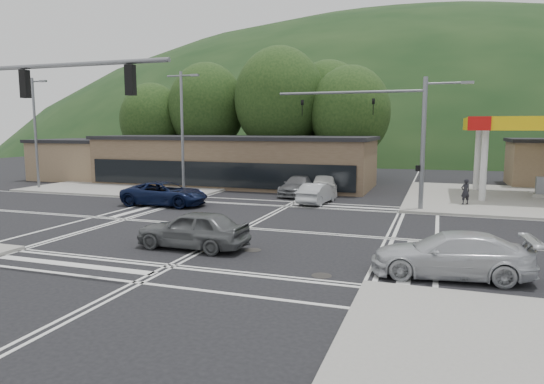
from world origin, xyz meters
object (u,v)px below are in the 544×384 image
(car_northbound, at_px, (299,186))
(car_queue_a, at_px, (317,193))
(car_blue_west, at_px, (165,194))
(car_silver_east, at_px, (451,255))
(car_queue_b, at_px, (326,183))
(pedestrian, at_px, (465,192))
(car_grey_center, at_px, (193,229))

(car_northbound, bearing_deg, car_queue_a, -54.77)
(car_blue_west, bearing_deg, car_northbound, -45.66)
(car_blue_west, bearing_deg, car_silver_east, -123.28)
(car_silver_east, relative_size, car_queue_b, 1.08)
(car_blue_west, height_order, pedestrian, pedestrian)
(car_silver_east, bearing_deg, car_blue_west, -126.11)
(car_silver_east, relative_size, pedestrian, 3.19)
(car_blue_west, distance_m, pedestrian, 19.35)
(car_blue_west, xyz_separation_m, car_queue_a, (9.19, 4.00, -0.08))
(pedestrian, bearing_deg, car_blue_west, -12.07)
(car_blue_west, relative_size, car_northbound, 1.11)
(car_queue_b, relative_size, car_northbound, 0.97)
(car_grey_center, xyz_separation_m, car_queue_b, (1.49, 18.50, 0.02))
(car_blue_west, height_order, car_queue_b, car_queue_b)
(car_queue_b, bearing_deg, car_silver_east, 106.39)
(car_queue_a, relative_size, pedestrian, 2.55)
(car_northbound, bearing_deg, car_queue_b, 44.23)
(car_queue_a, bearing_deg, car_silver_east, 125.96)
(car_grey_center, relative_size, car_queue_a, 1.13)
(car_blue_west, xyz_separation_m, pedestrian, (18.45, 5.83, 0.20))
(car_northbound, bearing_deg, car_silver_east, -57.54)
(car_queue_b, bearing_deg, car_blue_west, 38.35)
(car_queue_a, bearing_deg, pedestrian, -162.57)
(car_grey_center, distance_m, car_silver_east, 10.15)
(car_blue_west, height_order, car_grey_center, car_grey_center)
(car_blue_west, distance_m, car_grey_center, 11.88)
(car_grey_center, xyz_separation_m, pedestrian, (11.32, 15.33, 0.16))
(car_blue_west, height_order, car_queue_a, car_blue_west)
(car_queue_a, distance_m, car_northbound, 4.14)
(car_silver_east, xyz_separation_m, car_queue_b, (-8.64, 19.16, 0.07))
(car_blue_west, relative_size, car_queue_b, 1.14)
(car_blue_west, distance_m, car_queue_b, 12.46)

